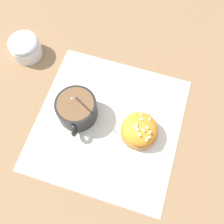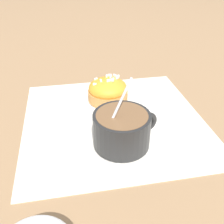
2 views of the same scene
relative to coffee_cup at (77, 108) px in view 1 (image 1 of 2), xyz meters
The scene contains 5 objects.
ground_plane 0.08m from the coffee_cup, ahead, with size 3.00×3.00×0.00m, color #93704C.
paper_napkin 0.08m from the coffee_cup, ahead, with size 0.33×0.33×0.00m.
coffee_cup is the anchor object (origin of this frame).
frosted_pastry 0.15m from the coffee_cup, ahead, with size 0.08×0.08×0.05m.
sugar_bowl 0.22m from the coffee_cup, 148.40° to the left, with size 0.08×0.08×0.06m.
Camera 1 is at (0.08, -0.19, 0.56)m, focal length 42.00 mm.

